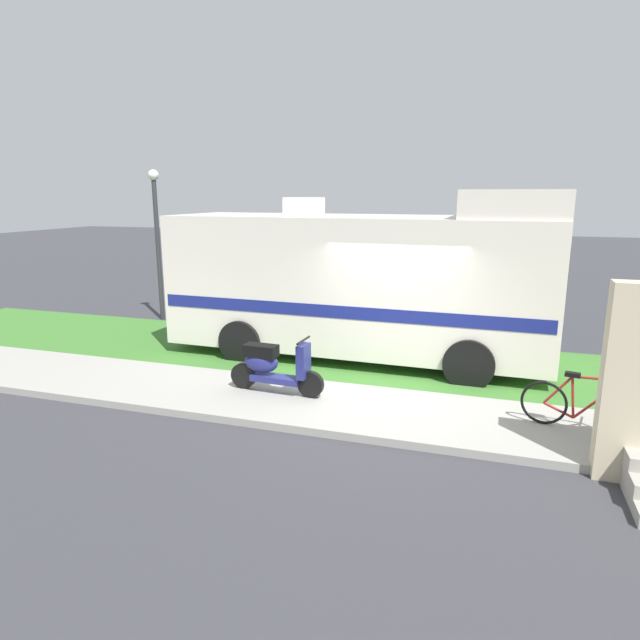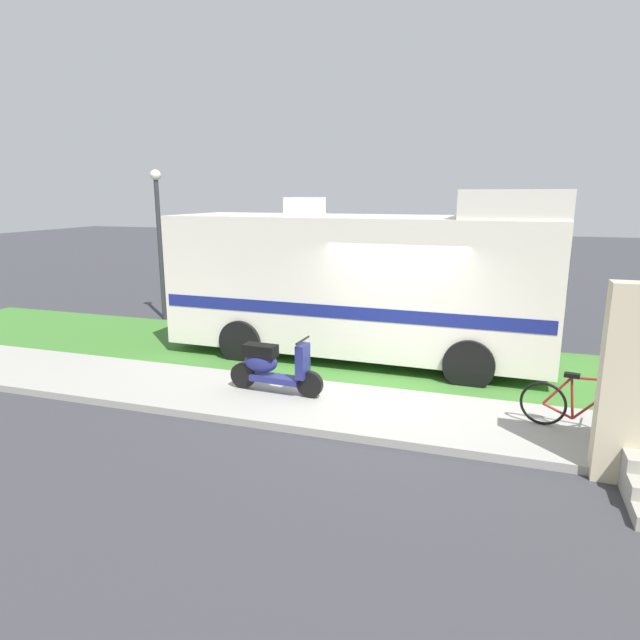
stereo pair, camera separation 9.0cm
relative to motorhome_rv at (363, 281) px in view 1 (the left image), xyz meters
The scene contains 9 objects.
ground_plane 2.50m from the motorhome_rv, 62.73° to the right, with size 80.00×80.00×0.00m, color #38383D.
sidewalk 3.40m from the motorhome_rv, 73.23° to the right, with size 24.00×2.00×0.12m.
grass_strip 1.82m from the motorhome_rv, 12.23° to the right, with size 24.00×3.40×0.08m.
motorhome_rv is the anchor object (origin of this frame).
scooter 3.02m from the motorhome_rv, 107.84° to the right, with size 1.67×0.50×0.97m.
bicycle 4.91m from the motorhome_rv, 36.25° to the right, with size 1.66×0.55×0.87m.
pickup_truck_near 4.45m from the motorhome_rv, 92.19° to the left, with size 5.70×2.24×1.89m.
bottle_spare 5.38m from the motorhome_rv, 27.51° to the right, with size 0.08×0.08×0.24m.
street_lamp_post 6.40m from the motorhome_rv, 162.48° to the left, with size 0.28×0.28×3.98m.
Camera 1 is at (1.66, -9.02, 3.36)m, focal length 30.73 mm.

